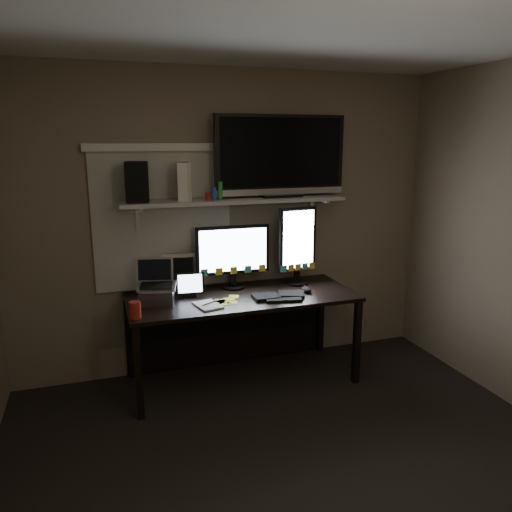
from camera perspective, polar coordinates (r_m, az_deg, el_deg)
name	(u,v)px	position (r m, az deg, el deg)	size (l,w,h in m)	color
floor	(316,492)	(3.13, 6.84, -25.17)	(3.60, 3.60, 0.00)	black
ceiling	(331,11)	(2.52, 8.55, 25.91)	(3.60, 3.60, 0.00)	silver
back_wall	(229,223)	(4.21, -3.13, 3.75)	(3.60, 3.60, 0.00)	#6D614E
window_blinds	(163,221)	(4.08, -10.57, 3.95)	(1.10, 0.02, 1.10)	beige
desk	(238,311)	(4.15, -2.08, -6.34)	(1.80, 0.75, 0.73)	black
wall_shelf	(234,200)	(4.01, -2.50, 6.39)	(1.80, 0.35, 0.03)	#A2A19D
monitor_landscape	(233,256)	(4.11, -2.65, -0.04)	(0.62, 0.06, 0.54)	black
monitor_portrait	(297,246)	(4.21, 4.75, 1.20)	(0.34, 0.06, 0.67)	black
keyboard	(279,296)	(3.93, 2.63, -4.55)	(0.42, 0.17, 0.03)	black
mouse	(306,290)	(4.07, 5.75, -3.83)	(0.07, 0.12, 0.04)	black
notepad	(208,305)	(3.74, -5.52, -5.63)	(0.16, 0.23, 0.01)	silver
tablet	(190,285)	(3.95, -7.58, -3.26)	(0.22, 0.09, 0.20)	black
file_sorter	(179,272)	(4.12, -8.78, -1.87)	(0.23, 0.11, 0.30)	black
laptop	(157,282)	(3.83, -11.30, -2.98)	(0.28, 0.23, 0.32)	#AAAAAF
cup	(135,310)	(3.56, -13.64, -6.02)	(0.08, 0.08, 0.12)	maroon
sticky_notes	(233,300)	(3.87, -2.67, -5.01)	(0.33, 0.24, 0.00)	yellow
tv	(280,156)	(4.11, 2.80, 11.33)	(1.09, 0.20, 0.65)	black
game_console	(183,181)	(3.93, -8.31, 8.46)	(0.07, 0.24, 0.29)	beige
speaker	(137,182)	(3.85, -13.44, 8.22)	(0.16, 0.20, 0.30)	black
bottles	(214,191)	(3.90, -4.83, 7.41)	(0.22, 0.05, 0.14)	#A50F0C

